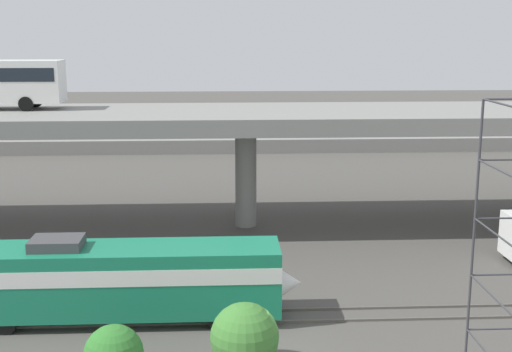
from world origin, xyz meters
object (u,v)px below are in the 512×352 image
at_px(parked_car_0, 394,124).
at_px(parked_car_2, 25,130).
at_px(parked_car_4, 18,124).
at_px(train_locomotive, 132,277).
at_px(parked_car_1, 330,129).
at_px(parked_car_3, 90,126).
at_px(parked_car_5, 154,128).

xyz_separation_m(parked_car_0, parked_car_2, (-44.25, -2.77, -0.00)).
distance_m(parked_car_0, parked_car_4, 46.55).
distance_m(train_locomotive, parked_car_1, 50.96).
height_order(parked_car_1, parked_car_4, same).
xyz_separation_m(parked_car_2, parked_car_3, (6.97, 2.83, -0.00)).
height_order(train_locomotive, parked_car_4, train_locomotive).
bearing_deg(parked_car_3, parked_car_0, 179.92).
height_order(parked_car_2, parked_car_5, same).
bearing_deg(parked_car_5, parked_car_3, 165.79).
relative_size(parked_car_1, parked_car_3, 1.02).
bearing_deg(train_locomotive, parked_car_5, 94.28).
relative_size(parked_car_0, parked_car_4, 0.98).
height_order(parked_car_4, parked_car_5, same).
bearing_deg(parked_car_1, parked_car_2, 178.67).
xyz_separation_m(parked_car_1, parked_car_5, (-20.79, 1.64, 0.00)).
bearing_deg(parked_car_5, parked_car_2, -176.90).
xyz_separation_m(parked_car_0, parked_car_5, (-29.32, -1.96, -0.00)).
bearing_deg(parked_car_2, parked_car_5, 3.10).
bearing_deg(parked_car_5, train_locomotive, -85.72).
height_order(parked_car_2, parked_car_4, same).
height_order(parked_car_0, parked_car_2, same).
height_order(train_locomotive, parked_car_3, train_locomotive).
xyz_separation_m(parked_car_3, parked_car_4, (-9.22, 2.22, 0.00)).
bearing_deg(parked_car_0, parked_car_5, -176.17).
relative_size(train_locomotive, parked_car_5, 3.80).
distance_m(train_locomotive, parked_car_4, 57.81).
height_order(parked_car_1, parked_car_2, same).
bearing_deg(parked_car_1, train_locomotive, -109.57).
relative_size(parked_car_1, parked_car_4, 0.91).
bearing_deg(parked_car_0, parked_car_4, 177.20).
bearing_deg(parked_car_4, parked_car_0, 177.20).
distance_m(parked_car_1, parked_car_3, 28.98).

